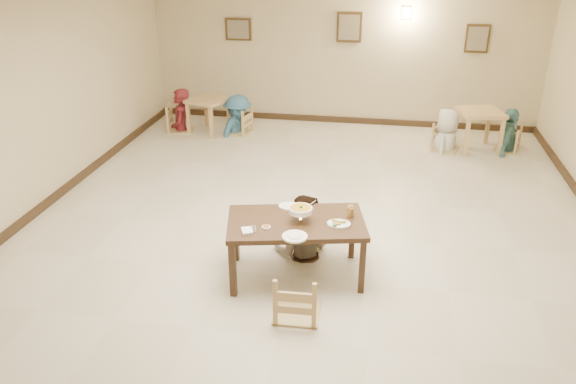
% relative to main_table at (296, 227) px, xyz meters
% --- Properties ---
extents(floor, '(10.00, 10.00, 0.00)m').
position_rel_main_table_xyz_m(floor, '(0.01, 1.06, -0.65)').
color(floor, beige).
rests_on(floor, ground).
extents(ceiling, '(10.00, 10.00, 0.00)m').
position_rel_main_table_xyz_m(ceiling, '(0.01, 1.06, 2.35)').
color(ceiling, white).
rests_on(ceiling, wall_back).
extents(wall_back, '(10.00, 0.00, 10.00)m').
position_rel_main_table_xyz_m(wall_back, '(0.01, 6.06, 0.85)').
color(wall_back, '#CAB892').
rests_on(wall_back, floor).
extents(wall_left, '(0.00, 10.00, 10.00)m').
position_rel_main_table_xyz_m(wall_left, '(-3.99, 1.06, 0.85)').
color(wall_left, '#CAB892').
rests_on(wall_left, floor).
extents(baseboard_back, '(8.00, 0.06, 0.12)m').
position_rel_main_table_xyz_m(baseboard_back, '(0.01, 6.03, -0.59)').
color(baseboard_back, '#332214').
rests_on(baseboard_back, floor).
extents(baseboard_left, '(0.06, 10.00, 0.12)m').
position_rel_main_table_xyz_m(baseboard_left, '(-3.96, 1.06, -0.59)').
color(baseboard_left, '#332214').
rests_on(baseboard_left, floor).
extents(picture_a, '(0.55, 0.04, 0.45)m').
position_rel_main_table_xyz_m(picture_a, '(-2.19, 6.01, 1.25)').
color(picture_a, '#3E2C14').
rests_on(picture_a, wall_back).
extents(picture_b, '(0.50, 0.04, 0.60)m').
position_rel_main_table_xyz_m(picture_b, '(0.11, 6.01, 1.35)').
color(picture_b, '#3E2C14').
rests_on(picture_b, wall_back).
extents(picture_c, '(0.45, 0.04, 0.55)m').
position_rel_main_table_xyz_m(picture_c, '(2.61, 6.01, 1.20)').
color(picture_c, '#3E2C14').
rests_on(picture_c, wall_back).
extents(wall_sconce, '(0.16, 0.05, 0.22)m').
position_rel_main_table_xyz_m(wall_sconce, '(1.21, 6.02, 1.65)').
color(wall_sconce, '#FFD88C').
rests_on(wall_sconce, wall_back).
extents(main_table, '(1.72, 1.19, 0.73)m').
position_rel_main_table_xyz_m(main_table, '(0.00, 0.00, 0.00)').
color(main_table, '#3E2818').
rests_on(main_table, floor).
extents(chair_far, '(0.42, 0.42, 0.89)m').
position_rel_main_table_xyz_m(chair_far, '(-0.00, 0.65, -0.21)').
color(chair_far, tan).
rests_on(chair_far, floor).
extents(chair_near, '(0.49, 0.49, 1.04)m').
position_rel_main_table_xyz_m(chair_near, '(0.13, -0.74, -0.14)').
color(chair_near, tan).
rests_on(chair_near, floor).
extents(main_diner, '(0.78, 0.62, 1.59)m').
position_rel_main_table_xyz_m(main_diner, '(-0.01, 0.54, 0.14)').
color(main_diner, gray).
rests_on(main_diner, floor).
extents(curry_warmer, '(0.31, 0.27, 0.25)m').
position_rel_main_table_xyz_m(curry_warmer, '(0.05, -0.00, 0.22)').
color(curry_warmer, silver).
rests_on(curry_warmer, main_table).
extents(rice_plate_far, '(0.28, 0.28, 0.06)m').
position_rel_main_table_xyz_m(rice_plate_far, '(-0.13, 0.33, 0.09)').
color(rice_plate_far, white).
rests_on(rice_plate_far, main_table).
extents(rice_plate_near, '(0.28, 0.28, 0.06)m').
position_rel_main_table_xyz_m(rice_plate_near, '(0.05, -0.38, 0.09)').
color(rice_plate_near, white).
rests_on(rice_plate_near, main_table).
extents(fried_plate, '(0.27, 0.27, 0.06)m').
position_rel_main_table_xyz_m(fried_plate, '(0.49, -0.02, 0.10)').
color(fried_plate, white).
rests_on(fried_plate, main_table).
extents(chili_dish, '(0.10, 0.10, 0.02)m').
position_rel_main_table_xyz_m(chili_dish, '(-0.30, -0.22, 0.09)').
color(chili_dish, white).
rests_on(chili_dish, main_table).
extents(napkin_cutlery, '(0.19, 0.24, 0.03)m').
position_rel_main_table_xyz_m(napkin_cutlery, '(-0.49, -0.35, 0.09)').
color(napkin_cutlery, white).
rests_on(napkin_cutlery, main_table).
extents(drink_glass, '(0.08, 0.08, 0.15)m').
position_rel_main_table_xyz_m(drink_glass, '(0.61, 0.20, 0.15)').
color(drink_glass, white).
rests_on(drink_glass, main_table).
extents(bg_table_left, '(0.90, 0.90, 0.70)m').
position_rel_main_table_xyz_m(bg_table_left, '(-2.59, 4.93, -0.09)').
color(bg_table_left, tan).
rests_on(bg_table_left, floor).
extents(bg_table_right, '(0.91, 0.91, 0.76)m').
position_rel_main_table_xyz_m(bg_table_right, '(2.67, 4.80, -0.03)').
color(bg_table_right, tan).
rests_on(bg_table_right, floor).
extents(bg_chair_ll, '(0.49, 0.49, 1.05)m').
position_rel_main_table_xyz_m(bg_chair_ll, '(-3.18, 4.90, -0.13)').
color(bg_chair_ll, tan).
rests_on(bg_chair_ll, floor).
extents(bg_chair_lr, '(0.47, 0.47, 1.00)m').
position_rel_main_table_xyz_m(bg_chair_lr, '(-1.99, 4.98, -0.16)').
color(bg_chair_lr, tan).
rests_on(bg_chair_lr, floor).
extents(bg_chair_rl, '(0.46, 0.46, 0.99)m').
position_rel_main_table_xyz_m(bg_chair_rl, '(2.10, 4.73, -0.16)').
color(bg_chair_rl, tan).
rests_on(bg_chair_rl, floor).
extents(bg_chair_rr, '(0.41, 0.41, 0.88)m').
position_rel_main_table_xyz_m(bg_chair_rr, '(3.23, 4.87, -0.21)').
color(bg_chair_rr, tan).
rests_on(bg_chair_rr, floor).
extents(bg_diner_a, '(0.57, 0.72, 1.76)m').
position_rel_main_table_xyz_m(bg_diner_a, '(-3.18, 4.90, 0.22)').
color(bg_diner_a, maroon).
rests_on(bg_diner_a, floor).
extents(bg_diner_b, '(0.91, 1.16, 1.58)m').
position_rel_main_table_xyz_m(bg_diner_b, '(-1.99, 4.98, 0.13)').
color(bg_diner_b, teal).
rests_on(bg_diner_b, floor).
extents(bg_diner_c, '(0.71, 0.87, 1.55)m').
position_rel_main_table_xyz_m(bg_diner_c, '(2.10, 4.73, 0.12)').
color(bg_diner_c, silver).
rests_on(bg_diner_c, floor).
extents(bg_diner_d, '(0.67, 1.02, 1.62)m').
position_rel_main_table_xyz_m(bg_diner_d, '(3.23, 4.87, 0.15)').
color(bg_diner_d, '#589795').
rests_on(bg_diner_d, floor).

